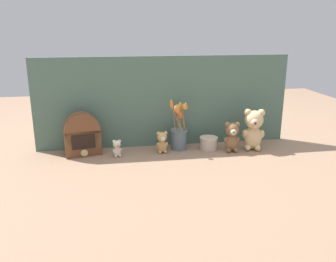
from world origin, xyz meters
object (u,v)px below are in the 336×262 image
object	(u,v)px
teddy_bear_large	(253,128)
decorative_tin_tall	(209,143)
teddy_bear_small	(162,142)
vintage_radio	(82,135)
flower_vase	(179,134)
teddy_bear_medium	(232,136)
teddy_bear_tiny	(117,148)

from	to	relation	value
teddy_bear_large	decorative_tin_tall	size ratio (longest dim) A/B	2.29
teddy_bear_small	vintage_radio	distance (m)	0.47
flower_vase	decorative_tin_tall	size ratio (longest dim) A/B	2.89
teddy_bear_large	vintage_radio	distance (m)	1.03
teddy_bear_large	flower_vase	distance (m)	0.45
flower_vase	decorative_tin_tall	xyz separation A→B (m)	(0.18, -0.03, -0.06)
teddy_bear_medium	vintage_radio	size ratio (longest dim) A/B	0.72
decorative_tin_tall	flower_vase	bearing A→B (deg)	169.35
teddy_bear_medium	vintage_radio	xyz separation A→B (m)	(-0.88, 0.08, 0.02)
teddy_bear_large	teddy_bear_medium	distance (m)	0.15
teddy_bear_tiny	teddy_bear_medium	bearing A→B (deg)	-1.30
teddy_bear_tiny	flower_vase	size ratio (longest dim) A/B	0.32
teddy_bear_small	vintage_radio	world-z (taller)	vintage_radio
vintage_radio	teddy_bear_large	bearing A→B (deg)	-3.64
teddy_bear_medium	flower_vase	size ratio (longest dim) A/B	0.57
teddy_bear_medium	teddy_bear_large	bearing A→B (deg)	5.66
flower_vase	teddy_bear_tiny	bearing A→B (deg)	-169.05
teddy_bear_tiny	decorative_tin_tall	world-z (taller)	teddy_bear_tiny
teddy_bear_small	flower_vase	bearing A→B (deg)	24.07
flower_vase	vintage_radio	size ratio (longest dim) A/B	1.26
vintage_radio	decorative_tin_tall	xyz separation A→B (m)	(0.76, -0.02, -0.08)
teddy_bear_medium	vintage_radio	distance (m)	0.89
teddy_bear_medium	flower_vase	distance (m)	0.32
teddy_bear_small	decorative_tin_tall	xyz separation A→B (m)	(0.29, 0.02, -0.03)
teddy_bear_medium	teddy_bear_small	distance (m)	0.42
teddy_bear_large	vintage_radio	bearing A→B (deg)	176.36
teddy_bear_small	teddy_bear_tiny	xyz separation A→B (m)	(-0.27, -0.02, -0.02)
teddy_bear_medium	teddy_bear_tiny	xyz separation A→B (m)	(-0.69, 0.02, -0.04)
teddy_bear_medium	flower_vase	xyz separation A→B (m)	(-0.31, 0.09, 0.00)
teddy_bear_small	decorative_tin_tall	world-z (taller)	teddy_bear_small
teddy_bear_large	teddy_bear_small	bearing A→B (deg)	177.40
teddy_bear_medium	teddy_bear_small	bearing A→B (deg)	174.65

